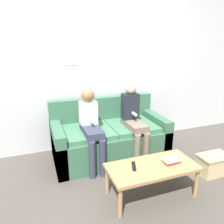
% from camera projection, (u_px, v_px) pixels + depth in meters
% --- Properties ---
extents(ground_plane, '(10.00, 10.00, 0.00)m').
position_uv_depth(ground_plane, '(122.00, 173.00, 2.99)').
color(ground_plane, '#4C4742').
extents(wall_back, '(8.00, 0.06, 2.60)m').
position_uv_depth(wall_back, '(98.00, 69.00, 3.54)').
color(wall_back, silver).
rests_on(wall_back, ground_plane).
extents(couch, '(1.69, 0.85, 0.88)m').
position_uv_depth(couch, '(109.00, 138.00, 3.38)').
color(couch, '#38664C').
rests_on(couch, ground_plane).
extents(coffee_table, '(1.02, 0.49, 0.38)m').
position_uv_depth(coffee_table, '(152.00, 169.00, 2.48)').
color(coffee_table, '#AD7F51').
rests_on(coffee_table, ground_plane).
extents(person_left, '(0.24, 0.58, 1.11)m').
position_uv_depth(person_left, '(91.00, 125.00, 2.99)').
color(person_left, '#33384C').
rests_on(person_left, ground_plane).
extents(person_right, '(0.24, 0.58, 1.17)m').
position_uv_depth(person_right, '(134.00, 118.00, 3.20)').
color(person_right, '#756656').
rests_on(person_right, ground_plane).
extents(tv_remote, '(0.10, 0.17, 0.02)m').
position_uv_depth(tv_remote, '(134.00, 166.00, 2.44)').
color(tv_remote, black).
rests_on(tv_remote, coffee_table).
extents(book_stack, '(0.20, 0.14, 0.06)m').
position_uv_depth(book_stack, '(171.00, 160.00, 2.52)').
color(book_stack, red).
rests_on(book_stack, coffee_table).
extents(storage_box, '(0.43, 0.26, 0.27)m').
position_uv_depth(storage_box, '(213.00, 164.00, 2.95)').
color(storage_box, '#CCB284').
rests_on(storage_box, ground_plane).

